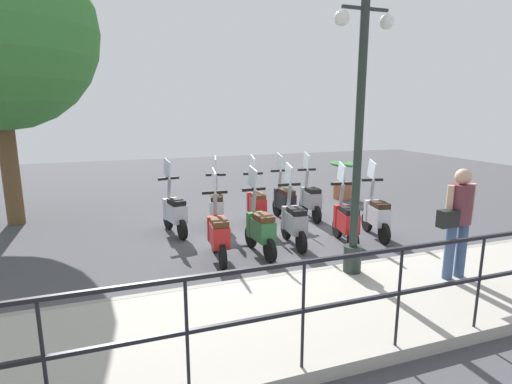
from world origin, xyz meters
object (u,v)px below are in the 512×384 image
Objects in this scene: scooter_near_4 at (218,233)px; scooter_far_3 at (217,206)px; scooter_far_0 at (310,199)px; scooter_near_0 at (376,214)px; scooter_near_1 at (346,220)px; scooter_far_1 at (284,200)px; scooter_far_4 at (174,211)px; lamp_post_near at (358,153)px; scooter_far_2 at (256,205)px; pedestrian_with_bag at (458,215)px; scooter_near_2 at (294,221)px; scooter_near_3 at (260,228)px; potted_palm at (343,183)px.

scooter_far_3 is (1.83, -0.43, 0.00)m from scooter_near_4.
scooter_far_0 and scooter_far_3 have the same top height.
scooter_near_0 is 0.82m from scooter_near_1.
scooter_far_0 is (1.70, 0.59, 0.00)m from scooter_near_0.
scooter_far_1 is 1.00× the size of scooter_far_4.
lamp_post_near is 3.54m from scooter_far_2.
scooter_near_0 is at bearing -67.07° from scooter_near_1.
scooter_far_0 is 1.00× the size of scooter_far_1.
scooter_near_4 is at bearing -176.08° from scooter_far_4.
scooter_near_0 is (2.32, -0.36, -0.60)m from pedestrian_with_bag.
lamp_post_near is 2.63× the size of scooter_near_4.
scooter_near_4 is 3.26m from scooter_far_0.
scooter_far_0 is (1.85, -2.69, 0.00)m from scooter_near_4.
scooter_near_2 is 2.48m from scooter_far_4.
scooter_near_3 is (0.05, 1.71, 0.00)m from scooter_near_1.
lamp_post_near is 2.55× the size of pedestrian_with_bag.
pedestrian_with_bag is 4.07m from scooter_far_0.
scooter_far_1 is 0.78m from scooter_far_2.
scooter_near_3 is at bearing 99.68° from scooter_near_1.
scooter_near_0 is 4.08m from scooter_far_4.
scooter_far_1 is at bearing 11.06° from pedestrian_with_bag.
scooter_near_4 is (-0.03, 0.77, 0.00)m from scooter_near_3.
scooter_near_0 is 1.00× the size of scooter_near_3.
scooter_near_1 and scooter_far_1 have the same top height.
scooter_far_4 is (1.68, 1.25, 0.00)m from scooter_near_3.
scooter_far_2 is at bearing -21.44° from scooter_near_3.
scooter_near_0 is 1.00× the size of scooter_far_0.
scooter_near_4 is 1.00× the size of scooter_far_0.
scooter_near_1 is 1.00× the size of scooter_far_2.
scooter_far_3 is at bearing 20.56° from lamp_post_near.
pedestrian_with_bag reaches higher than potted_palm.
lamp_post_near reaches higher than scooter_near_2.
scooter_far_3 is (-0.01, 2.26, 0.00)m from scooter_far_0.
pedestrian_with_bag is 4.25m from scooter_far_2.
scooter_near_1 and scooter_far_4 have the same top height.
scooter_far_3 is (1.85, 2.05, 0.00)m from scooter_near_1.
scooter_far_0 is 3.18m from scooter_far_4.
scooter_far_2 is (1.71, -1.29, 0.00)m from scooter_near_4.
potted_palm is 0.69× the size of scooter_near_2.
scooter_near_1 is 1.00× the size of scooter_far_3.
scooter_far_2 is (1.73, 1.18, 0.00)m from scooter_near_1.
scooter_far_2 is at bearing -85.27° from scooter_far_3.
potted_palm is 0.69× the size of scooter_near_4.
potted_palm is at bearing -55.32° from scooter_far_3.
scooter_near_3 is at bearing 104.73° from scooter_near_0.
scooter_far_0 is (1.87, -0.21, 0.00)m from scooter_near_1.
scooter_near_3 and scooter_far_3 have the same top height.
scooter_near_2 is (0.26, 0.96, 0.00)m from scooter_near_1.
potted_palm is 3.76m from scooter_far_2.
scooter_near_0 is 3.31m from scooter_far_3.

